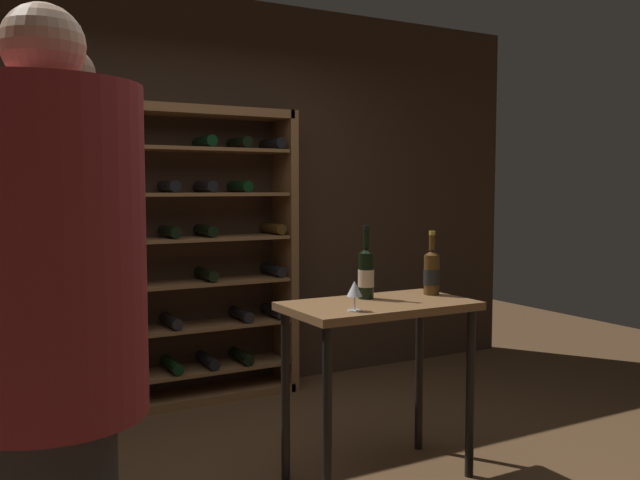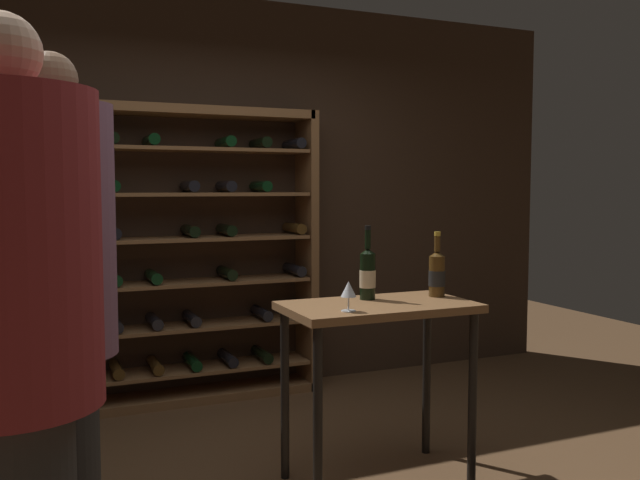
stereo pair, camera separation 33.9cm
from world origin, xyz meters
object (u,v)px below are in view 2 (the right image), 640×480
wine_rack (151,258)px  person_guest_plum_blouse (11,326)px  wine_bottle_green_slim (437,273)px  wine_glass_stemmed_right (348,291)px  person_bystander_red_print (57,292)px  tasting_table (378,330)px  wine_bottle_black_capsule (368,273)px

wine_rack → person_guest_plum_blouse: wine_rack is taller
wine_bottle_green_slim → wine_glass_stemmed_right: (-0.62, -0.21, -0.02)m
person_guest_plum_blouse → person_bystander_red_print: bearing=131.6°
wine_rack → person_bystander_red_print: wine_rack is taller
tasting_table → wine_bottle_black_capsule: size_ratio=2.47×
tasting_table → wine_glass_stemmed_right: 0.36m
person_bystander_red_print → wine_bottle_green_slim: size_ratio=5.76×
wine_rack → tasting_table: wine_rack is taller
person_guest_plum_blouse → person_bystander_red_print: 0.56m
person_bystander_red_print → tasting_table: bearing=-139.2°
person_guest_plum_blouse → tasting_table: bearing=82.7°
wine_bottle_black_capsule → wine_bottle_green_slim: 0.38m
tasting_table → person_bystander_red_print: 1.55m
tasting_table → wine_rack: bearing=116.7°
person_guest_plum_blouse → person_bystander_red_print: same height
wine_bottle_green_slim → wine_glass_stemmed_right: bearing=-161.2°
tasting_table → wine_glass_stemmed_right: size_ratio=6.64×
tasting_table → wine_bottle_green_slim: wine_bottle_green_slim is taller
person_guest_plum_blouse → wine_bottle_green_slim: (2.02, 0.88, -0.05)m
wine_rack → person_guest_plum_blouse: bearing=-107.9°
wine_rack → person_bystander_red_print: bearing=-108.8°
person_bystander_red_print → wine_rack: bearing=-78.3°
person_bystander_red_print → wine_bottle_black_capsule: person_bystander_red_print is taller
tasting_table → wine_bottle_green_slim: size_ratio=2.74×
tasting_table → wine_glass_stemmed_right: bearing=-148.0°
tasting_table → person_bystander_red_print: (-1.50, -0.27, 0.32)m
wine_bottle_black_capsule → person_guest_plum_blouse: bearing=-150.2°
wine_bottle_black_capsule → person_bystander_red_print: bearing=-165.3°
person_guest_plum_blouse → wine_bottle_green_slim: bearing=79.8°
tasting_table → wine_bottle_green_slim: (0.38, 0.06, 0.26)m
wine_glass_stemmed_right → wine_bottle_black_capsule: bearing=48.6°
person_bystander_red_print → person_guest_plum_blouse: bearing=105.8°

